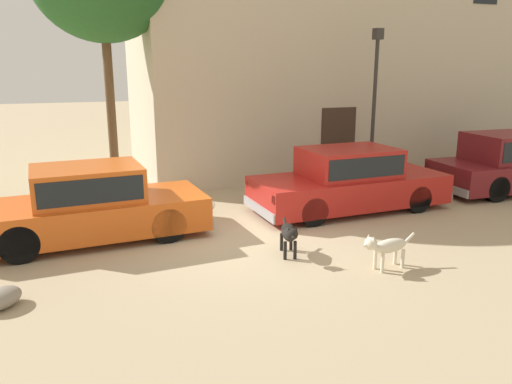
{
  "coord_description": "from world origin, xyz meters",
  "views": [
    {
      "loc": [
        -2.86,
        -8.53,
        3.27
      ],
      "look_at": [
        0.33,
        0.2,
        0.9
      ],
      "focal_mm": 34.99,
      "sensor_mm": 36.0,
      "label": 1
    }
  ],
  "objects_px": {
    "parked_sedan_nearest": "(91,204)",
    "parked_sedan_second": "(349,180)",
    "stray_dog_spotted": "(386,246)",
    "stray_dog_tan": "(289,233)",
    "street_lamp": "(375,89)"
  },
  "relations": [
    {
      "from": "parked_sedan_nearest",
      "to": "parked_sedan_second",
      "type": "distance_m",
      "value": 5.66
    },
    {
      "from": "stray_dog_spotted",
      "to": "parked_sedan_second",
      "type": "bearing_deg",
      "value": -118.44
    },
    {
      "from": "parked_sedan_nearest",
      "to": "stray_dog_tan",
      "type": "height_order",
      "value": "parked_sedan_nearest"
    },
    {
      "from": "parked_sedan_nearest",
      "to": "stray_dog_tan",
      "type": "bearing_deg",
      "value": -37.3
    },
    {
      "from": "stray_dog_tan",
      "to": "street_lamp",
      "type": "xyz_separation_m",
      "value": [
        4.22,
        4.02,
        2.23
      ]
    },
    {
      "from": "stray_dog_tan",
      "to": "stray_dog_spotted",
      "type": "bearing_deg",
      "value": 63.36
    },
    {
      "from": "stray_dog_spotted",
      "to": "stray_dog_tan",
      "type": "distance_m",
      "value": 1.66
    },
    {
      "from": "parked_sedan_second",
      "to": "stray_dog_spotted",
      "type": "height_order",
      "value": "parked_sedan_second"
    },
    {
      "from": "parked_sedan_nearest",
      "to": "street_lamp",
      "type": "height_order",
      "value": "street_lamp"
    },
    {
      "from": "street_lamp",
      "to": "parked_sedan_second",
      "type": "bearing_deg",
      "value": -133.72
    },
    {
      "from": "parked_sedan_nearest",
      "to": "stray_dog_spotted",
      "type": "bearing_deg",
      "value": -39.66
    },
    {
      "from": "stray_dog_tan",
      "to": "parked_sedan_second",
      "type": "bearing_deg",
      "value": 146.34
    },
    {
      "from": "parked_sedan_nearest",
      "to": "stray_dog_spotted",
      "type": "relative_size",
      "value": 4.07
    },
    {
      "from": "parked_sedan_second",
      "to": "stray_dog_spotted",
      "type": "bearing_deg",
      "value": -112.26
    },
    {
      "from": "parked_sedan_second",
      "to": "stray_dog_spotted",
      "type": "xyz_separation_m",
      "value": [
        -1.22,
        -3.28,
        -0.31
      ]
    }
  ]
}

